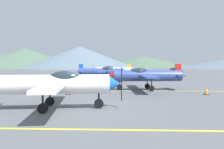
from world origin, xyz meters
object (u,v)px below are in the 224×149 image
traffic_cone_front (68,91)px  airplane_back (112,70)px  airplane_far (103,72)px  car_sedan (175,72)px  airplane_near (55,84)px  traffic_cone_side (206,91)px  airplane_mid (145,75)px

traffic_cone_front → airplane_back: bearing=84.2°
airplane_far → car_sedan: airplane_far is taller
airplane_near → traffic_cone_side: (10.18, 6.27, -1.08)m
airplane_back → car_sedan: size_ratio=1.86×
airplane_near → airplane_back: size_ratio=1.00×
airplane_mid → airplane_far: same height
airplane_far → airplane_near: bearing=-92.8°
airplane_back → traffic_cone_front: airplane_back is taller
airplane_far → airplane_back: size_ratio=1.00×
airplane_far → car_sedan: size_ratio=1.86×
airplane_mid → airplane_back: 21.07m
airplane_back → car_sedan: airplane_back is taller
car_sedan → traffic_cone_front: (-15.45, -30.37, -0.56)m
traffic_cone_side → car_sedan: bearing=81.4°
airplane_back → airplane_mid: bearing=-79.3°
airplane_near → traffic_cone_side: bearing=31.6°
traffic_cone_side → airplane_near: bearing=-148.4°
airplane_near → airplane_far: (0.95, 19.36, 0.00)m
airplane_mid → airplane_back: size_ratio=1.00×
airplane_near → airplane_mid: 10.78m
traffic_cone_front → airplane_far: bearing=82.9°
airplane_far → traffic_cone_front: (-1.68, -13.47, -1.08)m
airplane_near → airplane_mid: size_ratio=1.00×
airplane_mid → traffic_cone_front: 7.24m
airplane_mid → traffic_cone_front: size_ratio=13.82×
traffic_cone_side → airplane_back: bearing=109.7°
airplane_mid → traffic_cone_side: airplane_mid is taller
airplane_mid → airplane_far: 11.18m
airplane_far → traffic_cone_front: 13.62m
car_sedan → traffic_cone_side: car_sedan is taller
airplane_mid → car_sedan: 28.54m
airplane_back → traffic_cone_front: size_ratio=13.81×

